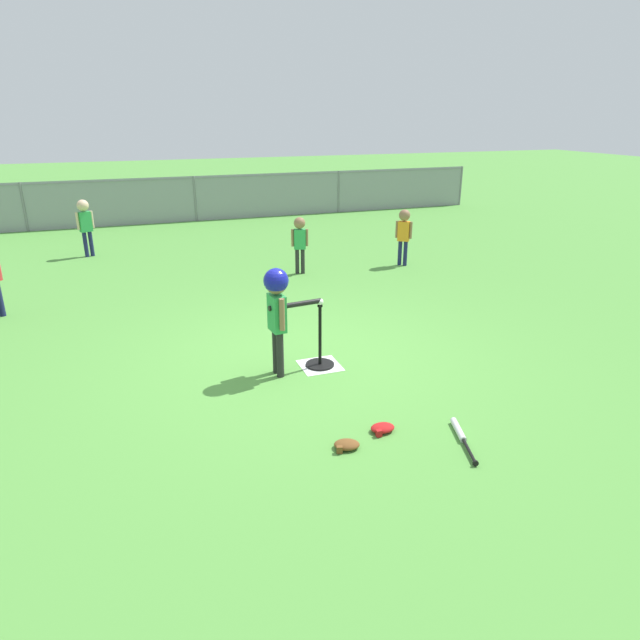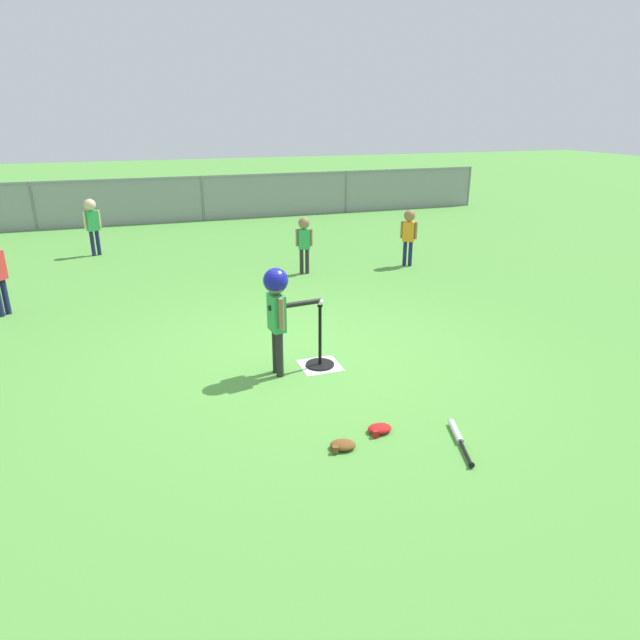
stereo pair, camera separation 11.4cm
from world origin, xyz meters
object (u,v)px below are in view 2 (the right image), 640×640
spare_bat_silver (458,436)px  glove_near_bats (379,429)px  fielder_near_right (92,219)px  fielder_deep_right (409,230)px  baseball_on_tee (320,302)px  fielder_near_left (304,238)px  batter_child (277,300)px  batting_tee (320,356)px  glove_by_plate (343,445)px

spare_bat_silver → glove_near_bats: bearing=152.4°
glove_near_bats → fielder_near_right: bearing=108.6°
fielder_deep_right → baseball_on_tee: bearing=-129.0°
fielder_near_right → glove_near_bats: fielder_near_right is taller
baseball_on_tee → glove_near_bats: (0.06, -1.49, -0.73)m
fielder_near_left → fielder_deep_right: 1.97m
batter_child → fielder_deep_right: size_ratio=1.15×
fielder_near_left → fielder_deep_right: size_ratio=0.96×
batting_tee → glove_by_plate: batting_tee is taller
glove_by_plate → spare_bat_silver: bearing=-10.0°
batting_tee → fielder_deep_right: (2.93, 3.62, 0.55)m
glove_near_bats → fielder_deep_right: bearing=60.7°
fielder_near_left → spare_bat_silver: fielder_near_left is taller
baseball_on_tee → glove_by_plate: 1.82m
batting_tee → batter_child: 0.88m
batting_tee → batter_child: (-0.49, -0.05, 0.73)m
batting_tee → spare_bat_silver: (0.66, -1.81, -0.09)m
batter_child → fielder_near_left: batter_child is taller
batting_tee → fielder_deep_right: size_ratio=0.70×
fielder_near_right → glove_by_plate: bearing=-74.4°
fielder_near_right → glove_by_plate: (2.23, -7.96, -0.68)m
fielder_near_left → baseball_on_tee: bearing=-104.5°
batting_tee → fielder_near_left: bearing=75.5°
batter_child → fielder_deep_right: bearing=47.0°
batter_child → spare_bat_silver: bearing=-56.7°
batting_tee → spare_bat_silver: bearing=-69.9°
batting_tee → fielder_near_right: size_ratio=0.65×
batting_tee → fielder_deep_right: fielder_deep_right is taller
spare_bat_silver → glove_near_bats: 0.68m
batter_child → spare_bat_silver: batter_child is taller
fielder_near_left → glove_by_plate: fielder_near_left is taller
baseball_on_tee → glove_near_bats: baseball_on_tee is taller
batter_child → fielder_near_left: bearing=68.9°
fielder_near_right → spare_bat_silver: bearing=-68.3°
batting_tee → fielder_near_left: 3.88m
fielder_near_left → spare_bat_silver: bearing=-93.1°
fielder_near_right → glove_by_plate: 8.29m
fielder_near_left → glove_near_bats: 5.33m
baseball_on_tee → fielder_deep_right: size_ratio=0.07×
batter_child → spare_bat_silver: size_ratio=1.79×
baseball_on_tee → batter_child: (-0.49, -0.05, 0.09)m
fielder_deep_right → fielder_near_left: bearing=177.0°
batter_child → glove_near_bats: size_ratio=5.28×
batting_tee → fielder_near_left: fielder_near_left is taller
baseball_on_tee → spare_bat_silver: baseball_on_tee is taller
baseball_on_tee → glove_near_bats: bearing=-87.8°
batting_tee → glove_by_plate: size_ratio=2.80×
fielder_near_right → spare_bat_silver: size_ratio=1.67×
batting_tee → baseball_on_tee: size_ratio=9.79×
batter_child → fielder_near_right: (-2.08, 6.38, -0.13)m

